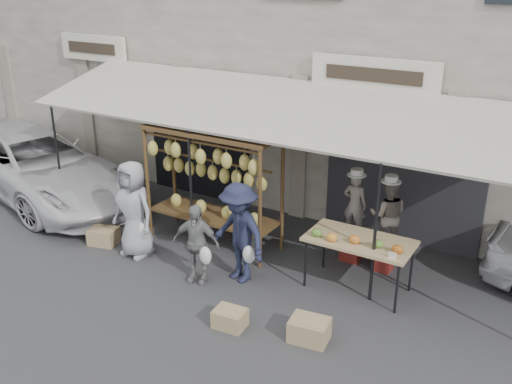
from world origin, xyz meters
TOP-DOWN VIEW (x-y plane):
  - ground_plane at (0.00, 0.00)m, footprint 90.00×90.00m
  - shophouse at (-0.00, 6.50)m, footprint 24.00×6.15m
  - awning at (0.01, 2.28)m, footprint 10.00×2.35m
  - banana_rack at (-0.80, 1.51)m, footprint 2.60×0.90m
  - produce_table at (2.19, 1.33)m, footprint 1.70×0.90m
  - vendor_left at (1.73, 2.27)m, footprint 0.43×0.28m
  - vendor_right at (2.36, 2.19)m, footprint 0.75×0.66m
  - customer_left at (-1.73, 0.41)m, footprint 0.91×0.62m
  - customer_mid at (-0.22, 0.22)m, footprint 0.87×0.53m
  - customer_right at (0.37, 0.62)m, footprint 1.25×0.92m
  - stool_left at (1.73, 2.27)m, footprint 0.42×0.42m
  - stool_right at (2.36, 2.19)m, footprint 0.33×0.33m
  - crate_near_a at (0.99, -0.61)m, footprint 0.49×0.39m
  - crate_near_b at (2.14, -0.30)m, footprint 0.60×0.48m
  - crate_far at (-2.58, 0.41)m, footprint 0.61×0.52m
  - van at (-6.05, 1.67)m, footprint 5.36×3.47m

SIDE VIEW (x-z plane):
  - ground_plane at x=0.00m, z-range 0.00..0.00m
  - crate_near_a at x=0.99m, z-range 0.00..0.28m
  - crate_far at x=-2.58m, z-range 0.00..0.31m
  - crate_near_b at x=2.14m, z-range 0.00..0.33m
  - stool_right at x=2.36m, z-range 0.00..0.40m
  - stool_left at x=1.73m, z-range 0.00..0.49m
  - customer_mid at x=-0.22m, z-range 0.00..1.39m
  - produce_table at x=2.19m, z-range 0.35..1.39m
  - customer_right at x=0.37m, z-range 0.00..1.74m
  - customer_left at x=-1.73m, z-range 0.00..1.80m
  - van at x=-6.05m, z-range 0.00..2.06m
  - vendor_right at x=2.36m, z-range 0.40..1.68m
  - vendor_left at x=1.73m, z-range 0.49..1.66m
  - banana_rack at x=-0.80m, z-range 0.45..2.68m
  - awning at x=0.01m, z-range 1.12..4.03m
  - shophouse at x=0.00m, z-range 0.00..7.30m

